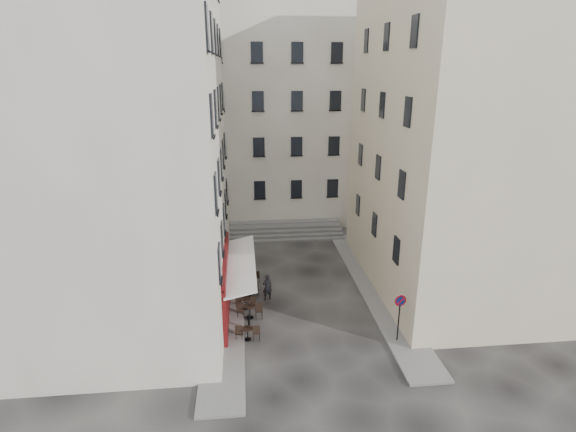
{
  "coord_description": "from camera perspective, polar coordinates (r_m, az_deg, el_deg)",
  "views": [
    {
      "loc": [
        -3.3,
        -21.25,
        13.03
      ],
      "look_at": [
        -0.71,
        4.0,
        4.55
      ],
      "focal_mm": 28.0,
      "sensor_mm": 36.0,
      "label": 1
    }
  ],
  "objects": [
    {
      "name": "bollard_mid",
      "position": [
        26.84,
        -5.13,
        -9.37
      ],
      "size": [
        0.12,
        0.12,
        0.98
      ],
      "color": "black",
      "rests_on": "ground"
    },
    {
      "name": "bollard_far",
      "position": [
        29.98,
        -5.25,
        -6.25
      ],
      "size": [
        0.12,
        0.12,
        0.98
      ],
      "color": "black",
      "rests_on": "ground"
    },
    {
      "name": "no_parking_sign",
      "position": [
        22.84,
        14.0,
        -11.41
      ],
      "size": [
        0.6,
        0.12,
        2.62
      ],
      "rotation": [
        0.0,
        0.0,
        0.1
      ],
      "color": "black",
      "rests_on": "ground"
    },
    {
      "name": "bistro_table_b",
      "position": [
        24.88,
        -4.89,
        -11.83
      ],
      "size": [
        1.4,
        0.66,
        0.98
      ],
      "color": "black",
      "rests_on": "ground"
    },
    {
      "name": "stone_steps",
      "position": [
        36.26,
        -0.26,
        -1.91
      ],
      "size": [
        9.0,
        3.15,
        0.8
      ],
      "color": "#615F5C",
      "rests_on": "ground"
    },
    {
      "name": "sidewalk_right",
      "position": [
        28.59,
        10.79,
        -8.86
      ],
      "size": [
        2.0,
        18.0,
        0.12
      ],
      "primitive_type": "cube",
      "color": "slate",
      "rests_on": "ground"
    },
    {
      "name": "bistro_table_a",
      "position": [
        23.18,
        -5.15,
        -14.5
      ],
      "size": [
        1.24,
        0.58,
        0.87
      ],
      "color": "black",
      "rests_on": "ground"
    },
    {
      "name": "ground",
      "position": [
        25.15,
        2.61,
        -12.75
      ],
      "size": [
        90.0,
        90.0,
        0.0
      ],
      "primitive_type": "plane",
      "color": "black",
      "rests_on": "ground"
    },
    {
      "name": "bollard_near",
      "position": [
        23.8,
        -4.99,
        -13.3
      ],
      "size": [
        0.12,
        0.12,
        0.98
      ],
      "color": "black",
      "rests_on": "ground"
    },
    {
      "name": "cafe_storefront",
      "position": [
        24.91,
        -7.64,
        -8.3
      ],
      "size": [
        1.74,
        7.3,
        3.5
      ],
      "color": "#43090C",
      "rests_on": "ground"
    },
    {
      "name": "pedestrian",
      "position": [
        26.54,
        -2.66,
        -8.99
      ],
      "size": [
        0.67,
        0.53,
        1.59
      ],
      "primitive_type": "imported",
      "rotation": [
        0.0,
        0.0,
        3.43
      ],
      "color": "#222428",
      "rests_on": "ground"
    },
    {
      "name": "bistro_table_d",
      "position": [
        27.09,
        -5.02,
        -9.34
      ],
      "size": [
        1.16,
        0.55,
        0.82
      ],
      "color": "black",
      "rests_on": "ground"
    },
    {
      "name": "bistro_table_c",
      "position": [
        25.82,
        -5.39,
        -10.86
      ],
      "size": [
        1.15,
        0.54,
        0.81
      ],
      "color": "black",
      "rests_on": "ground"
    },
    {
      "name": "bistro_table_e",
      "position": [
        28.65,
        -4.85,
        -7.69
      ],
      "size": [
        1.19,
        0.56,
        0.84
      ],
      "color": "black",
      "rests_on": "ground"
    },
    {
      "name": "building_back",
      "position": [
        40.49,
        -2.64,
        13.19
      ],
      "size": [
        18.2,
        10.2,
        18.6
      ],
      "color": "#BEB5A2",
      "rests_on": "ground"
    },
    {
      "name": "building_right",
      "position": [
        28.58,
        23.42,
        9.51
      ],
      "size": [
        12.2,
        14.2,
        18.6
      ],
      "color": "beige",
      "rests_on": "ground"
    },
    {
      "name": "sidewalk_left",
      "position": [
        28.41,
        -7.71,
        -8.87
      ],
      "size": [
        2.0,
        22.0,
        0.12
      ],
      "primitive_type": "cube",
      "color": "slate",
      "rests_on": "ground"
    },
    {
      "name": "building_left",
      "position": [
        25.44,
        -22.68,
        10.95
      ],
      "size": [
        12.2,
        16.2,
        20.6
      ],
      "color": "#BEB5A2",
      "rests_on": "ground"
    }
  ]
}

